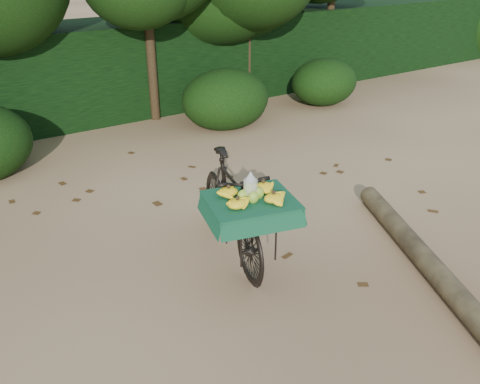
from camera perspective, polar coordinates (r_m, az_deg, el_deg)
ground at (r=6.05m, az=7.73°, el=-5.89°), size 80.00×80.00×0.00m
vendor_bicycle at (r=5.54m, az=-0.93°, el=-1.76°), size 1.12×2.02×1.17m
fallen_log at (r=5.86m, az=20.19°, el=-7.26°), size 1.54×3.07×0.24m
hedge_backdrop at (r=10.93m, az=-14.30°, el=13.28°), size 26.00×1.80×1.80m
tree_row at (r=9.80m, az=-17.08°, el=18.12°), size 14.50×2.00×4.00m
bush_clumps at (r=9.43m, az=-6.89°, el=9.09°), size 8.80×1.70×0.90m
leaf_litter at (r=6.48m, az=4.03°, el=-3.33°), size 7.00×7.30×0.01m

